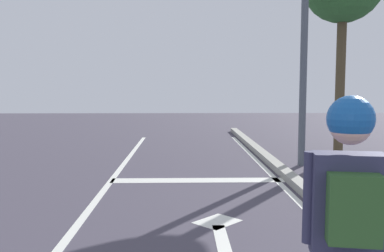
% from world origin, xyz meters
% --- Properties ---
extents(lane_line_center, '(0.12, 20.00, 0.01)m').
position_xyz_m(lane_line_center, '(-0.16, 6.00, 0.00)').
color(lane_line_center, silver).
rests_on(lane_line_center, ground).
extents(lane_line_curbside, '(0.12, 20.00, 0.01)m').
position_xyz_m(lane_line_curbside, '(3.05, 6.00, 0.00)').
color(lane_line_curbside, silver).
rests_on(lane_line_curbside, ground).
extents(stop_bar, '(3.35, 0.40, 0.01)m').
position_xyz_m(stop_bar, '(1.52, 9.08, 0.00)').
color(stop_bar, silver).
rests_on(stop_bar, ground).
extents(lane_arrow_stem, '(0.16, 1.40, 0.01)m').
position_xyz_m(lane_arrow_stem, '(1.69, 5.73, 0.00)').
color(lane_arrow_stem, silver).
rests_on(lane_arrow_stem, ground).
extents(lane_arrow_head, '(0.71, 0.71, 0.01)m').
position_xyz_m(lane_arrow_head, '(1.69, 6.58, 0.00)').
color(lane_arrow_head, silver).
rests_on(lane_arrow_head, ground).
extents(curb_strip, '(0.24, 24.00, 0.14)m').
position_xyz_m(curb_strip, '(3.30, 6.00, 0.07)').
color(curb_strip, '#9B998F').
rests_on(curb_strip, ground).
extents(skater, '(0.46, 0.63, 1.68)m').
position_xyz_m(skater, '(2.12, 3.30, 1.15)').
color(skater, navy).
rests_on(skater, skateboard).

